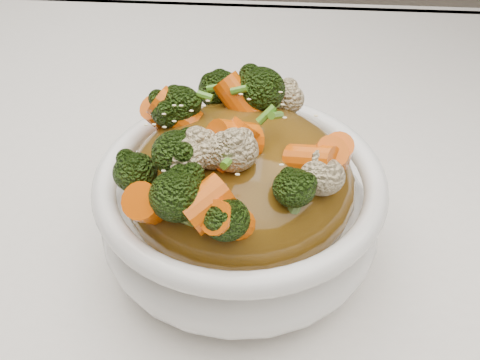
# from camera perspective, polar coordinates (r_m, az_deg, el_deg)

# --- Properties ---
(tablecloth) EXTENTS (1.20, 0.80, 0.04)m
(tablecloth) POSITION_cam_1_polar(r_m,az_deg,el_deg) (0.46, -2.01, -4.97)
(tablecloth) COLOR white
(tablecloth) RESTS_ON dining_table
(bowl) EXTENTS (0.24, 0.24, 0.08)m
(bowl) POSITION_cam_1_polar(r_m,az_deg,el_deg) (0.39, 0.00, -3.21)
(bowl) COLOR white
(bowl) RESTS_ON tablecloth
(sauce_base) EXTENTS (0.19, 0.19, 0.08)m
(sauce_base) POSITION_cam_1_polar(r_m,az_deg,el_deg) (0.38, -0.00, -0.31)
(sauce_base) COLOR #5A3B0F
(sauce_base) RESTS_ON bowl
(carrots) EXTENTS (0.19, 0.19, 0.04)m
(carrots) POSITION_cam_1_polar(r_m,az_deg,el_deg) (0.34, -0.00, 6.75)
(carrots) COLOR #E35907
(carrots) RESTS_ON sauce_base
(broccoli) EXTENTS (0.19, 0.19, 0.04)m
(broccoli) POSITION_cam_1_polar(r_m,az_deg,el_deg) (0.34, -0.00, 6.63)
(broccoli) COLOR black
(broccoli) RESTS_ON sauce_base
(cauliflower) EXTENTS (0.19, 0.19, 0.03)m
(cauliflower) POSITION_cam_1_polar(r_m,az_deg,el_deg) (0.34, -0.00, 6.38)
(cauliflower) COLOR beige
(cauliflower) RESTS_ON sauce_base
(scallions) EXTENTS (0.15, 0.15, 0.02)m
(scallions) POSITION_cam_1_polar(r_m,az_deg,el_deg) (0.34, -0.00, 6.88)
(scallions) COLOR #44831E
(scallions) RESTS_ON sauce_base
(sesame_seeds) EXTENTS (0.17, 0.17, 0.01)m
(sesame_seeds) POSITION_cam_1_polar(r_m,az_deg,el_deg) (0.34, -0.00, 6.88)
(sesame_seeds) COLOR beige
(sesame_seeds) RESTS_ON sauce_base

